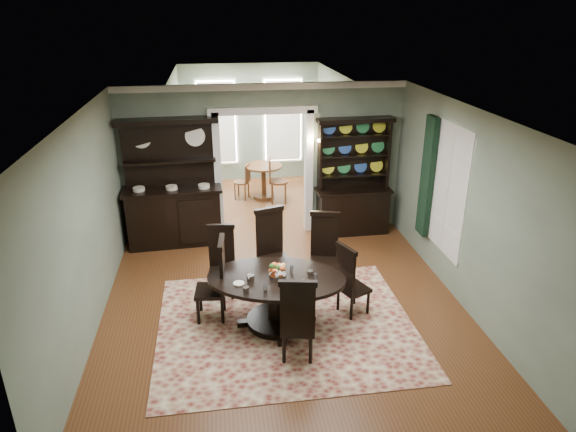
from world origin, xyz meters
name	(u,v)px	position (x,y,z in m)	size (l,w,h in m)	color
room	(284,214)	(0.00, 0.04, 1.58)	(5.51, 6.01, 3.01)	brown
parlor	(253,131)	(0.00, 5.53, 1.52)	(3.51, 3.50, 3.01)	brown
doorway_trim	(264,155)	(0.00, 3.00, 1.62)	(2.08, 0.25, 2.57)	silver
right_window	(438,184)	(2.69, 0.93, 1.60)	(0.15, 1.47, 2.12)	white
wall_sconce	(313,142)	(0.95, 2.85, 1.89)	(0.27, 0.21, 0.21)	gold
rug	(286,325)	(-0.04, -0.42, 0.01)	(3.68, 3.13, 0.01)	maroon
dining_table	(276,292)	(-0.17, -0.35, 0.54)	(2.20, 2.19, 0.78)	black
centerpiece	(278,273)	(-0.15, -0.34, 0.84)	(1.20, 0.77, 0.20)	silver
chair_far_left	(222,258)	(-0.92, 0.68, 0.61)	(0.46, 0.44, 1.16)	black
chair_far_mid	(272,245)	(-0.09, 0.88, 0.69)	(0.61, 0.59, 1.32)	black
chair_far_right	(324,248)	(0.75, 0.71, 0.66)	(0.56, 0.55, 1.26)	black
chair_end_left	(217,278)	(-1.00, -0.06, 0.67)	(0.49, 0.51, 1.27)	black
chair_end_right	(349,279)	(0.92, -0.25, 0.60)	(0.54, 0.55, 1.15)	black
chair_near	(298,318)	(0.00, -1.22, 0.65)	(0.53, 0.51, 1.24)	black
sideboard	(173,202)	(-1.78, 2.72, 0.85)	(1.88, 0.76, 2.43)	black
welsh_dresser	(353,192)	(1.76, 2.75, 0.85)	(1.51, 0.57, 2.34)	black
parlor_table	(264,177)	(0.18, 4.96, 0.53)	(0.88, 0.88, 0.82)	#5B321A
parlor_chair_left	(244,180)	(-0.29, 4.97, 0.46)	(0.41, 0.40, 0.87)	#5B321A
parlor_chair_right	(275,179)	(0.42, 4.65, 0.57)	(0.47, 0.45, 1.06)	#5B321A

